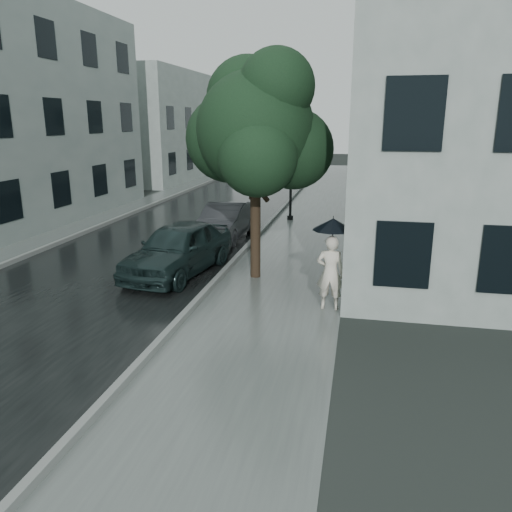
% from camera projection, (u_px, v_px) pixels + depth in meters
% --- Properties ---
extents(ground, '(120.00, 120.00, 0.00)m').
position_uv_depth(ground, '(243.00, 336.00, 10.70)').
color(ground, black).
rests_on(ground, ground).
extents(sidewalk, '(3.50, 60.00, 0.01)m').
position_uv_depth(sidewalk, '(311.00, 225.00, 21.98)').
color(sidewalk, slate).
rests_on(sidewalk, ground).
extents(kerb_near, '(0.15, 60.00, 0.15)m').
position_uv_depth(kerb_near, '(270.00, 222.00, 22.32)').
color(kerb_near, slate).
rests_on(kerb_near, ground).
extents(asphalt_road, '(6.85, 60.00, 0.00)m').
position_uv_depth(asphalt_road, '(196.00, 220.00, 23.03)').
color(asphalt_road, black).
rests_on(asphalt_road, ground).
extents(kerb_far, '(0.15, 60.00, 0.15)m').
position_uv_depth(kerb_far, '(125.00, 216.00, 23.70)').
color(kerb_far, slate).
rests_on(kerb_far, ground).
extents(sidewalk_far, '(1.70, 60.00, 0.01)m').
position_uv_depth(sidewalk_far, '(108.00, 216.00, 23.90)').
color(sidewalk_far, '#4C5451').
rests_on(sidewalk_far, ground).
extents(building_near, '(7.02, 36.00, 9.00)m').
position_uv_depth(building_near, '(424.00, 119.00, 26.84)').
color(building_near, '#93A09B').
rests_on(building_near, ground).
extents(building_far_b, '(7.02, 18.00, 8.00)m').
position_uv_depth(building_far_b, '(163.00, 126.00, 40.68)').
color(building_far_b, '#93A09B').
rests_on(building_far_b, ground).
extents(pedestrian, '(0.69, 0.46, 1.83)m').
position_uv_depth(pedestrian, '(330.00, 273.00, 12.01)').
color(pedestrian, beige).
rests_on(pedestrian, sidewalk).
extents(umbrella, '(1.05, 1.05, 1.36)m').
position_uv_depth(umbrella, '(333.00, 224.00, 11.72)').
color(umbrella, black).
rests_on(umbrella, ground).
extents(street_tree, '(4.26, 3.87, 6.32)m').
position_uv_depth(street_tree, '(256.00, 129.00, 13.75)').
color(street_tree, '#332619').
rests_on(street_tree, ground).
extents(lamp_post, '(0.82, 0.49, 5.30)m').
position_uv_depth(lamp_post, '(288.00, 153.00, 22.39)').
color(lamp_post, black).
rests_on(lamp_post, ground).
extents(car_near, '(2.54, 4.80, 1.56)m').
position_uv_depth(car_near, '(178.00, 248.00, 14.84)').
color(car_near, black).
rests_on(car_near, ground).
extents(car_far, '(1.56, 4.22, 1.38)m').
position_uv_depth(car_far, '(225.00, 221.00, 19.22)').
color(car_far, '#25272A').
rests_on(car_far, ground).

